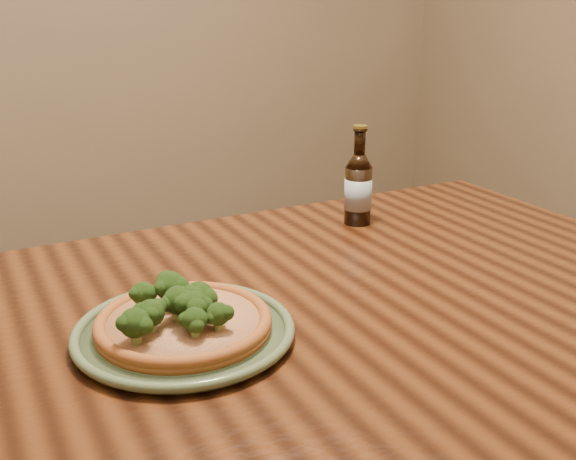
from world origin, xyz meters
name	(u,v)px	position (x,y,z in m)	size (l,w,h in m)	color
table	(240,380)	(0.00, 0.10, 0.66)	(1.60, 0.90, 0.75)	#46220F
plate	(184,331)	(-0.08, 0.09, 0.76)	(0.30, 0.30, 0.02)	#536646
pizza	(182,319)	(-0.08, 0.09, 0.78)	(0.24, 0.24, 0.07)	#9C5423
beer_bottle	(358,188)	(0.39, 0.39, 0.82)	(0.05, 0.05, 0.20)	black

